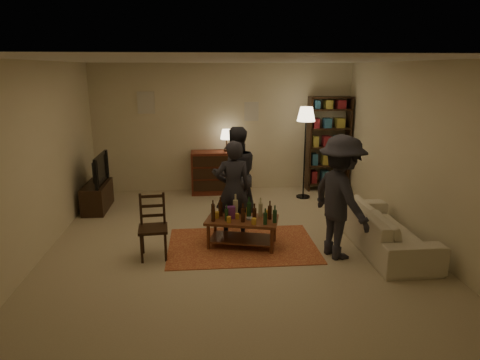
{
  "coord_description": "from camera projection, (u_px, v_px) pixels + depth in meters",
  "views": [
    {
      "loc": [
        -0.46,
        -6.11,
        2.59
      ],
      "look_at": [
        0.1,
        0.1,
        0.96
      ],
      "focal_mm": 32.0,
      "sensor_mm": 36.0,
      "label": 1
    }
  ],
  "objects": [
    {
      "name": "floor",
      "position": [
        234.0,
        242.0,
        6.58
      ],
      "size": [
        6.0,
        6.0,
        0.0
      ],
      "primitive_type": "plane",
      "color": "#C6B793",
      "rests_on": "ground"
    },
    {
      "name": "room_shell",
      "position": [
        192.0,
        107.0,
        8.94
      ],
      "size": [
        6.0,
        6.0,
        6.0
      ],
      "color": "beige",
      "rests_on": "ground"
    },
    {
      "name": "rug",
      "position": [
        242.0,
        245.0,
        6.44
      ],
      "size": [
        2.2,
        1.5,
        0.01
      ],
      "primitive_type": "cube",
      "color": "maroon",
      "rests_on": "ground"
    },
    {
      "name": "coffee_table",
      "position": [
        242.0,
        221.0,
        6.35
      ],
      "size": [
        1.16,
        0.82,
        0.77
      ],
      "rotation": [
        0.0,
        0.0,
        -0.25
      ],
      "color": "brown",
      "rests_on": "ground"
    },
    {
      "name": "dining_chair",
      "position": [
        153.0,
        224.0,
        5.99
      ],
      "size": [
        0.43,
        0.43,
        0.92
      ],
      "rotation": [
        0.0,
        0.0,
        0.08
      ],
      "color": "black",
      "rests_on": "ground"
    },
    {
      "name": "tv_stand",
      "position": [
        97.0,
        190.0,
        8.01
      ],
      "size": [
        0.4,
        1.0,
        1.06
      ],
      "color": "black",
      "rests_on": "ground"
    },
    {
      "name": "dresser",
      "position": [
        215.0,
        171.0,
        9.06
      ],
      "size": [
        1.0,
        0.5,
        1.36
      ],
      "color": "maroon",
      "rests_on": "ground"
    },
    {
      "name": "bookshelf",
      "position": [
        328.0,
        143.0,
        9.19
      ],
      "size": [
        0.9,
        0.34,
        2.02
      ],
      "color": "black",
      "rests_on": "ground"
    },
    {
      "name": "floor_lamp",
      "position": [
        306.0,
        121.0,
        8.45
      ],
      "size": [
        0.36,
        0.36,
        1.86
      ],
      "color": "black",
      "rests_on": "ground"
    },
    {
      "name": "sofa",
      "position": [
        385.0,
        228.0,
        6.31
      ],
      "size": [
        0.81,
        2.08,
        0.61
      ],
      "primitive_type": "imported",
      "rotation": [
        0.0,
        0.0,
        1.57
      ],
      "color": "beige",
      "rests_on": "ground"
    },
    {
      "name": "person_left",
      "position": [
        233.0,
        190.0,
        6.6
      ],
      "size": [
        0.59,
        0.41,
        1.54
      ],
      "primitive_type": "imported",
      "rotation": [
        0.0,
        0.0,
        3.22
      ],
      "color": "#23232A",
      "rests_on": "ground"
    },
    {
      "name": "person_right",
      "position": [
        235.0,
        175.0,
        7.25
      ],
      "size": [
        0.88,
        0.73,
        1.66
      ],
      "primitive_type": "imported",
      "rotation": [
        0.0,
        0.0,
        3.27
      ],
      "color": "#2A2A32",
      "rests_on": "ground"
    },
    {
      "name": "person_by_sofa",
      "position": [
        341.0,
        197.0,
        5.89
      ],
      "size": [
        0.95,
        1.26,
        1.73
      ],
      "primitive_type": "imported",
      "rotation": [
        0.0,
        0.0,
        1.88
      ],
      "color": "#27272F",
      "rests_on": "ground"
    }
  ]
}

